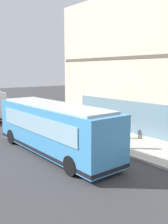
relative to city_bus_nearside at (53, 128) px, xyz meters
The scene contains 6 objects.
ground 2.02m from the city_bus_nearside, 75.82° to the right, with size 120.00×120.00×0.00m, color #38383A.
sidewalk_curb 5.07m from the city_bus_nearside, 14.90° to the right, with size 3.54×40.00×0.15m, color #B2ADA3.
city_bus_nearside is the anchor object (origin of this frame).
pedestrian_near_building_entrance 5.49m from the city_bus_nearside, ahead, with size 0.32×0.32×1.62m.
pedestrian_by_light_pole 4.63m from the city_bus_nearside, 33.77° to the right, with size 0.32×0.32×1.67m.
pedestrian_walking_along_curb 7.08m from the city_bus_nearside, 53.26° to the left, with size 0.32×0.32×1.62m.
Camera 1 is at (-8.44, -11.56, 5.04)m, focal length 40.65 mm.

